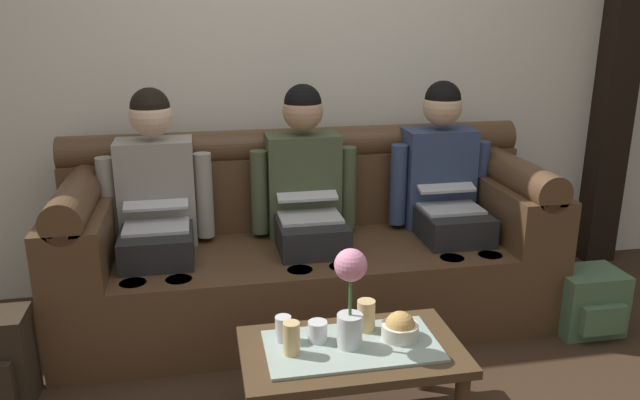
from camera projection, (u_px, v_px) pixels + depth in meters
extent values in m
cube|color=silver|center=(289.00, 33.00, 3.51)|extent=(6.00, 0.12, 2.90)
cube|color=black|center=(622.00, 31.00, 3.76)|extent=(0.20, 0.20, 2.90)
cube|color=#513823|center=(309.00, 281.00, 3.31)|extent=(2.48, 0.88, 0.42)
cube|color=#513823|center=(298.00, 189.00, 3.50)|extent=(2.48, 0.22, 0.40)
cylinder|color=#513823|center=(298.00, 144.00, 3.43)|extent=(2.48, 0.18, 0.18)
cube|color=#513823|center=(82.00, 232.00, 3.01)|extent=(0.28, 0.88, 0.28)
cylinder|color=#513823|center=(78.00, 195.00, 2.95)|extent=(0.18, 0.88, 0.18)
cube|color=#513823|center=(509.00, 206.00, 3.41)|extent=(0.28, 0.88, 0.28)
cylinder|color=#513823|center=(512.00, 173.00, 3.36)|extent=(0.18, 0.88, 0.18)
cube|color=#232326|center=(158.00, 244.00, 3.03)|extent=(0.34, 0.40, 0.15)
cylinder|color=#232326|center=(137.00, 325.00, 2.86)|extent=(0.12, 0.12, 0.42)
cylinder|color=#232326|center=(182.00, 321.00, 2.89)|extent=(0.12, 0.12, 0.42)
cube|color=gray|center=(157.00, 192.00, 3.20)|extent=(0.38, 0.22, 0.54)
cylinder|color=gray|center=(108.00, 201.00, 3.13)|extent=(0.09, 0.09, 0.44)
cylinder|color=gray|center=(204.00, 195.00, 3.21)|extent=(0.09, 0.09, 0.44)
sphere|color=beige|center=(151.00, 116.00, 3.07)|extent=(0.21, 0.21, 0.21)
sphere|color=black|center=(150.00, 107.00, 3.05)|extent=(0.19, 0.19, 0.19)
cube|color=silver|center=(156.00, 227.00, 3.03)|extent=(0.31, 0.22, 0.02)
cube|color=silver|center=(156.00, 197.00, 3.13)|extent=(0.31, 0.20, 0.08)
cube|color=black|center=(156.00, 198.00, 3.12)|extent=(0.27, 0.18, 0.07)
cube|color=#232326|center=(311.00, 234.00, 3.17)|extent=(0.34, 0.40, 0.15)
cylinder|color=#232326|center=(300.00, 310.00, 3.00)|extent=(0.12, 0.12, 0.42)
cylinder|color=#232326|center=(341.00, 307.00, 3.03)|extent=(0.12, 0.12, 0.42)
cube|color=#475138|center=(303.00, 184.00, 3.34)|extent=(0.38, 0.22, 0.54)
cylinder|color=#475138|center=(259.00, 192.00, 3.27)|extent=(0.09, 0.09, 0.44)
cylinder|color=#475138|center=(347.00, 188.00, 3.35)|extent=(0.09, 0.09, 0.44)
sphere|color=tan|center=(303.00, 111.00, 3.20)|extent=(0.21, 0.21, 0.21)
sphere|color=black|center=(303.00, 103.00, 3.19)|extent=(0.19, 0.19, 0.19)
cube|color=silver|center=(310.00, 217.00, 3.17)|extent=(0.31, 0.22, 0.02)
cube|color=silver|center=(305.00, 189.00, 3.27)|extent=(0.31, 0.20, 0.08)
cube|color=black|center=(306.00, 190.00, 3.26)|extent=(0.27, 0.18, 0.06)
cube|color=#232326|center=(452.00, 225.00, 3.31)|extent=(0.34, 0.40, 0.15)
cylinder|color=#232326|center=(449.00, 297.00, 3.13)|extent=(0.12, 0.12, 0.42)
cylinder|color=#232326|center=(487.00, 293.00, 3.17)|extent=(0.12, 0.12, 0.42)
cube|color=navy|center=(437.00, 177.00, 3.48)|extent=(0.38, 0.22, 0.54)
cylinder|color=navy|center=(398.00, 185.00, 3.40)|extent=(0.09, 0.09, 0.44)
cylinder|color=navy|center=(479.00, 180.00, 3.49)|extent=(0.09, 0.09, 0.44)
sphere|color=tan|center=(442.00, 106.00, 3.34)|extent=(0.21, 0.21, 0.21)
sphere|color=black|center=(443.00, 99.00, 3.33)|extent=(0.19, 0.19, 0.19)
cube|color=silver|center=(451.00, 208.00, 3.30)|extent=(0.31, 0.22, 0.02)
cube|color=silver|center=(442.00, 182.00, 3.40)|extent=(0.31, 0.21, 0.08)
cube|color=black|center=(443.00, 183.00, 3.40)|extent=(0.27, 0.18, 0.06)
cube|color=#47331E|center=(352.00, 352.00, 2.40)|extent=(0.84, 0.49, 0.04)
cube|color=#9EB2A8|center=(352.00, 346.00, 2.39)|extent=(0.66, 0.35, 0.01)
cylinder|color=#47331E|center=(251.00, 374.00, 2.57)|extent=(0.06, 0.06, 0.32)
cylinder|color=#47331E|center=(424.00, 355.00, 2.71)|extent=(0.06, 0.06, 0.32)
cylinder|color=silver|center=(350.00, 330.00, 2.37)|extent=(0.10, 0.10, 0.13)
cylinder|color=#3D7538|center=(350.00, 296.00, 2.33)|extent=(0.01, 0.01, 0.16)
sphere|color=pink|center=(351.00, 265.00, 2.29)|extent=(0.12, 0.12, 0.12)
cylinder|color=silver|center=(400.00, 331.00, 2.43)|extent=(0.14, 0.14, 0.06)
sphere|color=tan|center=(400.00, 326.00, 2.43)|extent=(0.12, 0.12, 0.12)
cylinder|color=#DBB77A|center=(366.00, 315.00, 2.49)|extent=(0.07, 0.07, 0.13)
cylinder|color=#DBB77A|center=(291.00, 338.00, 2.31)|extent=(0.06, 0.06, 0.13)
cylinder|color=silver|center=(318.00, 331.00, 2.41)|extent=(0.08, 0.08, 0.08)
cylinder|color=silver|center=(283.00, 329.00, 2.41)|extent=(0.06, 0.06, 0.10)
cube|color=#4C6B4C|center=(587.00, 301.00, 3.20)|extent=(0.33, 0.25, 0.32)
cube|color=#4C6B4C|center=(603.00, 320.00, 3.07)|extent=(0.23, 0.05, 0.15)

